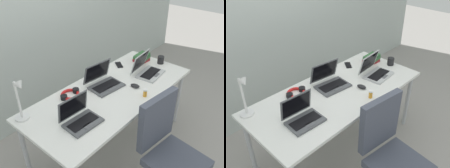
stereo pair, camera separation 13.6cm
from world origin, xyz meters
The scene contains 14 objects.
ground_plane centered at (0.00, 0.00, 0.00)m, with size 12.00×12.00×0.00m, color gray.
wall_back centered at (0.00, 1.10, 1.30)m, with size 6.00×0.13×2.60m.
desk centered at (0.00, 0.00, 0.68)m, with size 1.80×0.80×0.74m.
desk_lamp centered at (-0.80, 0.28, 0.94)m, with size 0.12×0.18×0.40m.
laptop_by_keyboard centered at (0.51, -0.07, 0.79)m, with size 0.34×0.30×0.23m.
laptop_back_left centered at (-0.52, -0.10, 0.78)m, with size 0.31×0.25×0.22m.
laptop_mid_desk centered at (0.02, 0.13, 0.79)m, with size 0.35×0.32×0.23m.
computer_mouse centered at (0.20, -0.13, 0.76)m, with size 0.06×0.10×0.03m, color black.
cell_phone centered at (0.47, 0.29, 0.74)m, with size 0.06×0.14×0.01m, color black.
headphones centered at (-0.32, 0.25, 0.76)m, with size 0.21×0.18×0.04m.
pill_bottle centered at (0.13, -0.30, 0.78)m, with size 0.04×0.04×0.08m.
book_stack centered at (0.73, 0.15, 0.79)m, with size 0.20×0.17×0.09m.
coffee_mug centered at (0.83, -0.06, 0.78)m, with size 0.11×0.08×0.09m.
office_chair centered at (-0.10, -0.73, 0.40)m, with size 0.52×0.56×0.97m.
Camera 2 is at (-1.45, -1.40, 2.09)m, focal length 39.63 mm.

